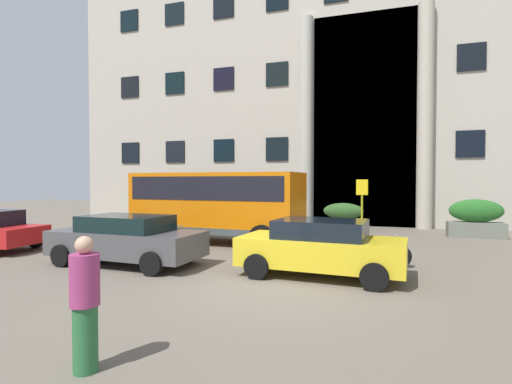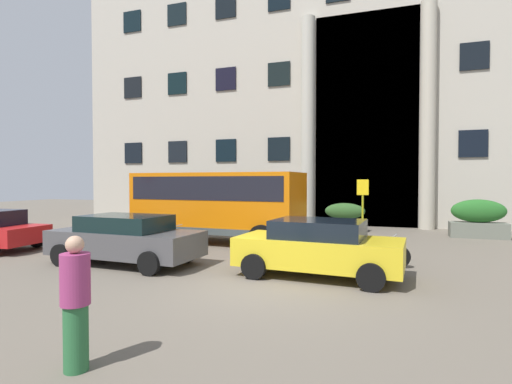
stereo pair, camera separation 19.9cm
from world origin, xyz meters
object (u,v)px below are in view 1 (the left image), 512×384
(pedestrian_woman_with_bag, at_px, (85,304))
(hedge_planter_east, at_px, (163,210))
(orange_minibus, at_px, (217,201))
(scooter_by_planter, at_px, (162,237))
(bus_stop_sign, at_px, (362,203))
(hedge_planter_far_west, at_px, (223,214))
(hedge_planter_entrance_right, at_px, (343,217))
(motorcycle_far_end, at_px, (372,248))
(parked_compact_extra, at_px, (321,247))
(hedge_planter_far_east, at_px, (476,219))
(motorcycle_near_kerb, at_px, (94,235))
(parked_coupe_end, at_px, (126,239))

(pedestrian_woman_with_bag, bearing_deg, hedge_planter_east, -151.17)
(orange_minibus, distance_m, scooter_by_planter, 2.74)
(orange_minibus, distance_m, bus_stop_sign, 5.64)
(hedge_planter_far_west, bearing_deg, hedge_planter_entrance_right, 1.94)
(motorcycle_far_end, bearing_deg, pedestrian_woman_with_bag, -104.10)
(parked_compact_extra, distance_m, motorcycle_far_end, 2.20)
(bus_stop_sign, height_order, hedge_planter_east, bus_stop_sign)
(hedge_planter_far_east, bearing_deg, hedge_planter_far_west, 178.63)
(hedge_planter_entrance_right, xyz_separation_m, pedestrian_woman_with_bag, (-1.65, -15.19, 0.21))
(hedge_planter_entrance_right, distance_m, parked_compact_extra, 9.34)
(scooter_by_planter, bearing_deg, motorcycle_near_kerb, -174.09)
(bus_stop_sign, height_order, hedge_planter_far_east, bus_stop_sign)
(hedge_planter_east, bearing_deg, parked_coupe_end, -63.88)
(orange_minibus, distance_m, hedge_planter_far_west, 5.37)
(bus_stop_sign, relative_size, motorcycle_near_kerb, 1.24)
(hedge_planter_far_west, bearing_deg, parked_coupe_end, -83.54)
(bus_stop_sign, xyz_separation_m, hedge_planter_entrance_right, (-1.04, 3.32, -0.88))
(parked_coupe_end, height_order, pedestrian_woman_with_bag, pedestrian_woman_with_bag)
(bus_stop_sign, xyz_separation_m, hedge_planter_far_east, (4.52, 2.83, -0.74))
(motorcycle_far_end, bearing_deg, hedge_planter_far_west, 145.17)
(bus_stop_sign, distance_m, motorcycle_near_kerb, 10.09)
(bus_stop_sign, height_order, hedge_planter_far_west, bus_stop_sign)
(bus_stop_sign, height_order, hedge_planter_entrance_right, bus_stop_sign)
(hedge_planter_entrance_right, height_order, hedge_planter_far_west, hedge_planter_far_west)
(hedge_planter_far_east, bearing_deg, orange_minibus, -154.71)
(hedge_planter_far_east, bearing_deg, motorcycle_near_kerb, -152.17)
(orange_minibus, distance_m, parked_coupe_end, 4.70)
(hedge_planter_far_east, height_order, scooter_by_planter, hedge_planter_far_east)
(bus_stop_sign, relative_size, motorcycle_far_end, 1.20)
(orange_minibus, relative_size, scooter_by_planter, 3.32)
(hedge_planter_far_west, height_order, motorcycle_far_end, hedge_planter_far_west)
(hedge_planter_far_east, distance_m, hedge_planter_east, 15.29)
(hedge_planter_east, height_order, motorcycle_near_kerb, hedge_planter_east)
(scooter_by_planter, distance_m, motorcycle_near_kerb, 2.65)
(hedge_planter_entrance_right, distance_m, hedge_planter_east, 9.74)
(scooter_by_planter, bearing_deg, hedge_planter_east, 121.64)
(orange_minibus, relative_size, parked_compact_extra, 1.59)
(hedge_planter_east, distance_m, parked_coupe_end, 10.50)
(scooter_by_planter, bearing_deg, orange_minibus, 64.43)
(orange_minibus, relative_size, bus_stop_sign, 2.71)
(bus_stop_sign, height_order, parked_compact_extra, bus_stop_sign)
(scooter_by_planter, bearing_deg, hedge_planter_entrance_right, 54.10)
(hedge_planter_entrance_right, bearing_deg, hedge_planter_far_west, -178.06)
(motorcycle_far_end, bearing_deg, hedge_planter_far_east, 68.71)
(hedge_planter_far_west, bearing_deg, hedge_planter_east, -179.04)
(hedge_planter_entrance_right, distance_m, parked_coupe_end, 10.96)
(parked_coupe_end, distance_m, parked_compact_extra, 5.50)
(hedge_planter_far_west, distance_m, parked_coupe_end, 9.54)
(orange_minibus, xyz_separation_m, hedge_planter_far_west, (-1.89, 4.94, -0.97))
(orange_minibus, relative_size, hedge_planter_east, 3.38)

